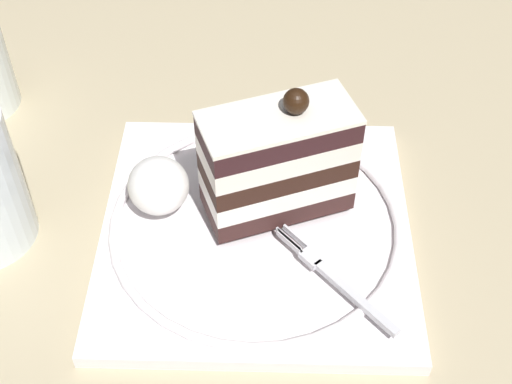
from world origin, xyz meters
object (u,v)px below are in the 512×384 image
whipped_cream_dollop (159,190)px  fork (330,275)px  cake_slice (272,162)px  dessert_plate (256,228)px

whipped_cream_dollop → fork: 0.14m
cake_slice → whipped_cream_dollop: cake_slice is taller
whipped_cream_dollop → cake_slice: bearing=82.0°
cake_slice → fork: bearing=18.3°
cake_slice → fork: 0.09m
fork → dessert_plate: bearing=-147.8°
dessert_plate → whipped_cream_dollop: 0.08m
dessert_plate → whipped_cream_dollop: size_ratio=6.14×
dessert_plate → fork: (0.06, 0.04, 0.01)m
fork → cake_slice: bearing=-161.7°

